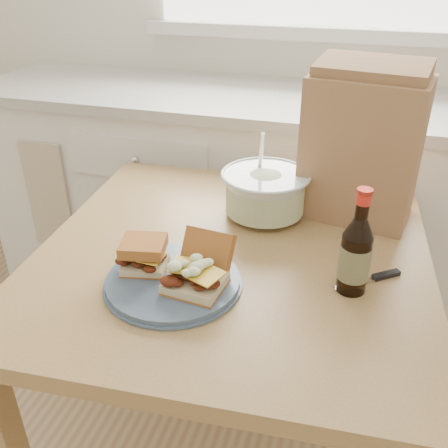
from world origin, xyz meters
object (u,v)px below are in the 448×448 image
(beer_bottle, at_px, (355,254))
(coleslaw_bowl, at_px, (265,195))
(dining_table, at_px, (232,288))
(paper_bag, at_px, (361,149))
(plate, at_px, (173,281))

(beer_bottle, bearing_deg, coleslaw_bowl, 115.14)
(dining_table, relative_size, beer_bottle, 4.16)
(beer_bottle, height_order, paper_bag, paper_bag)
(coleslaw_bowl, bearing_deg, beer_bottle, -48.07)
(coleslaw_bowl, height_order, paper_bag, paper_bag)
(plate, xyz_separation_m, coleslaw_bowl, (0.12, 0.37, 0.05))
(dining_table, relative_size, plate, 3.41)
(plate, bearing_deg, dining_table, 63.09)
(coleslaw_bowl, xyz_separation_m, beer_bottle, (0.25, -0.28, 0.03))
(dining_table, height_order, beer_bottle, beer_bottle)
(coleslaw_bowl, relative_size, paper_bag, 0.64)
(paper_bag, bearing_deg, beer_bottle, -77.39)
(plate, relative_size, paper_bag, 0.78)
(paper_bag, bearing_deg, plate, -118.37)
(plate, distance_m, coleslaw_bowl, 0.40)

